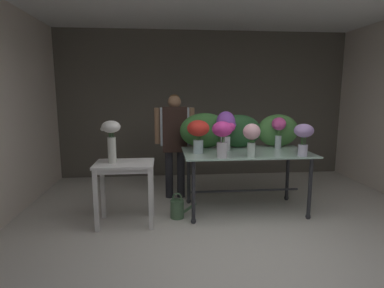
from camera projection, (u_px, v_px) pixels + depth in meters
ground_plane at (219, 205)px, 4.58m from camera, size 7.93×7.93×0.00m
wall_back at (204, 105)px, 6.12m from camera, size 5.72×0.12×2.81m
wall_left at (8, 111)px, 4.09m from camera, size 0.12×3.73×2.81m
display_table_glass at (246, 161)px, 4.27m from camera, size 1.73×0.93×0.86m
side_table_white at (125, 172)px, 3.84m from camera, size 0.72×0.51×0.79m
florist at (175, 135)px, 4.77m from camera, size 0.62×0.24×1.62m
foliage_backdrop at (236, 131)px, 4.54m from camera, size 1.77×0.32×0.51m
vase_violet_dahlias at (226, 126)px, 4.26m from camera, size 0.27×0.26×0.55m
vase_fuchsia_stock at (279, 128)px, 4.42m from camera, size 0.20×0.20×0.45m
vase_lilac_carnations at (304, 135)px, 3.90m from camera, size 0.24×0.24×0.41m
vase_magenta_freesia at (223, 134)px, 3.79m from camera, size 0.29×0.26×0.45m
vase_scarlet_lilies at (198, 132)px, 4.08m from camera, size 0.30×0.30×0.44m
vase_blush_snapdragons at (251, 136)px, 3.83m from camera, size 0.22×0.21×0.42m
vase_white_roses_tall at (111, 136)px, 3.76m from camera, size 0.24×0.23×0.52m
watering_can at (178, 209)px, 4.11m from camera, size 0.35×0.18×0.34m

